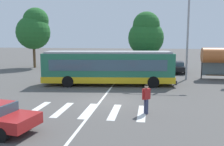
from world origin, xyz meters
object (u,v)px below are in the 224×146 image
object	(u,v)px
city_transit_bus	(108,68)
background_tree_right	(146,34)
pedestrian_crossing_street	(146,97)
parked_car_blue	(131,66)
parked_car_charcoal	(109,66)
parked_car_teal	(153,66)
twin_arm_street_lamp	(188,17)
background_tree_left	(34,29)
parked_car_black	(176,66)

from	to	relation	value
city_transit_bus	background_tree_right	bearing A→B (deg)	76.07
pedestrian_crossing_street	parked_car_blue	distance (m)	17.30
pedestrian_crossing_street	parked_car_charcoal	size ratio (longest dim) A/B	0.38
parked_car_teal	twin_arm_street_lamp	world-z (taller)	twin_arm_street_lamp
city_transit_bus	parked_car_charcoal	world-z (taller)	city_transit_bus
pedestrian_crossing_street	parked_car_teal	world-z (taller)	pedestrian_crossing_street
twin_arm_street_lamp	background_tree_left	bearing A→B (deg)	159.19
pedestrian_crossing_street	parked_car_black	world-z (taller)	pedestrian_crossing_street
pedestrian_crossing_street	background_tree_right	distance (m)	21.11
parked_car_charcoal	twin_arm_street_lamp	size ratio (longest dim) A/B	0.44
city_transit_bus	background_tree_right	size ratio (longest dim) A/B	1.56
twin_arm_street_lamp	background_tree_left	size ratio (longest dim) A/B	1.24
parked_car_teal	city_transit_bus	bearing A→B (deg)	-114.82
parked_car_charcoal	parked_car_teal	bearing A→B (deg)	-0.04
twin_arm_street_lamp	parked_car_blue	bearing A→B (deg)	142.19
parked_car_blue	background_tree_right	size ratio (longest dim) A/B	0.59
pedestrian_crossing_street	parked_car_blue	xyz separation A→B (m)	(-2.17, 17.17, -0.20)
parked_car_charcoal	background_tree_left	size ratio (longest dim) A/B	0.55
pedestrian_crossing_street	parked_car_blue	size ratio (longest dim) A/B	0.38
pedestrian_crossing_street	background_tree_right	size ratio (longest dim) A/B	0.22
background_tree_left	background_tree_right	distance (m)	15.60
background_tree_right	parked_car_charcoal	bearing A→B (deg)	-140.16
city_transit_bus	parked_car_black	bearing A→B (deg)	53.39
pedestrian_crossing_street	twin_arm_street_lamp	world-z (taller)	twin_arm_street_lamp
parked_car_charcoal	parked_car_blue	world-z (taller)	same
twin_arm_street_lamp	background_tree_right	xyz separation A→B (m)	(-4.31, 8.27, -1.62)
parked_car_black	background_tree_left	world-z (taller)	background_tree_left
city_transit_bus	background_tree_left	size ratio (longest dim) A/B	1.43
parked_car_charcoal	parked_car_blue	distance (m)	2.72
twin_arm_street_lamp	background_tree_right	bearing A→B (deg)	117.55
parked_car_charcoal	parked_car_blue	bearing A→B (deg)	1.73
parked_car_teal	parked_car_black	world-z (taller)	same
pedestrian_crossing_street	parked_car_charcoal	distance (m)	17.77
city_transit_bus	parked_car_teal	bearing A→B (deg)	65.18
twin_arm_street_lamp	background_tree_right	size ratio (longest dim) A/B	1.36
parked_car_black	background_tree_right	world-z (taller)	background_tree_right
parked_car_blue	parked_car_teal	xyz separation A→B (m)	(2.66, -0.09, 0.00)
background_tree_left	twin_arm_street_lamp	bearing A→B (deg)	-20.81
city_transit_bus	parked_car_teal	size ratio (longest dim) A/B	2.63
parked_car_black	background_tree_right	size ratio (longest dim) A/B	0.59
parked_car_blue	parked_car_teal	distance (m)	2.66
parked_car_blue	twin_arm_street_lamp	xyz separation A→B (m)	(6.01, -4.66, 5.54)
parked_car_charcoal	parked_car_black	xyz separation A→B (m)	(8.24, 0.57, 0.00)
parked_car_teal	background_tree_right	xyz separation A→B (m)	(-0.96, 3.69, 3.93)
background_tree_left	parked_car_charcoal	bearing A→B (deg)	-14.94
parked_car_teal	parked_car_black	xyz separation A→B (m)	(2.87, 0.57, 0.00)
pedestrian_crossing_street	twin_arm_street_lamp	distance (m)	14.13
parked_car_black	background_tree_left	bearing A→B (deg)	172.91
city_transit_bus	background_tree_left	bearing A→B (deg)	136.86
parked_car_charcoal	pedestrian_crossing_street	bearing A→B (deg)	-74.05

